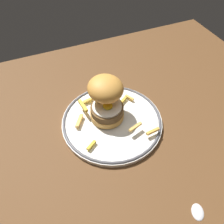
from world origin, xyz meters
TOP-DOWN VIEW (x-y plane):
  - ground_plane at (0.00, 0.00)cm, footprint 113.62×84.84cm
  - dinner_plate at (-0.70, 1.36)cm, footprint 27.62×27.62cm
  - burger at (-1.18, 4.17)cm, footprint 13.00×13.34cm
  - fries_pile at (-1.63, 4.49)cm, footprint 19.84×19.20cm
  - spoon at (5.97, -29.03)cm, footprint 7.62×12.59cm

SIDE VIEW (x-z plane):
  - ground_plane at x=0.00cm, z-range -4.00..0.00cm
  - spoon at x=5.97cm, z-range -0.09..0.81cm
  - dinner_plate at x=-0.70cm, z-range 0.04..1.64cm
  - fries_pile at x=-1.63cm, z-range 1.10..3.80cm
  - burger at x=-1.18cm, z-range 1.61..13.19cm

